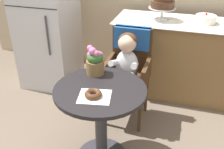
{
  "coord_description": "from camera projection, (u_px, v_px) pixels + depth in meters",
  "views": [
    {
      "loc": [
        0.58,
        -1.61,
        1.78
      ],
      "look_at": [
        0.05,
        0.15,
        0.77
      ],
      "focal_mm": 42.3,
      "sensor_mm": 36.0,
      "label": 1
    }
  ],
  "objects": [
    {
      "name": "cafe_table",
      "position": [
        101.0,
        111.0,
        2.11
      ],
      "size": [
        0.72,
        0.72,
        0.72
      ],
      "color": "black",
      "rests_on": "ground"
    },
    {
      "name": "wicker_chair",
      "position": [
        130.0,
        60.0,
        2.64
      ],
      "size": [
        0.42,
        0.45,
        0.95
      ],
      "rotation": [
        0.0,
        0.0,
        0.1
      ],
      "color": "#472D19",
      "rests_on": "ground"
    },
    {
      "name": "seated_child",
      "position": [
        126.0,
        63.0,
        2.49
      ],
      "size": [
        0.27,
        0.32,
        0.73
      ],
      "color": "silver",
      "rests_on": "ground"
    },
    {
      "name": "paper_napkin",
      "position": [
        95.0,
        97.0,
        1.91
      ],
      "size": [
        0.27,
        0.24,
        0.0
      ],
      "primitive_type": "cube",
      "rotation": [
        0.0,
        0.0,
        0.19
      ],
      "color": "white",
      "rests_on": "cafe_table"
    },
    {
      "name": "donut_front",
      "position": [
        93.0,
        94.0,
        1.9
      ],
      "size": [
        0.13,
        0.13,
        0.04
      ],
      "color": "#4C2D19",
      "rests_on": "cafe_table"
    },
    {
      "name": "flower_vase",
      "position": [
        95.0,
        61.0,
        2.17
      ],
      "size": [
        0.15,
        0.15,
        0.25
      ],
      "color": "brown",
      "rests_on": "cafe_table"
    },
    {
      "name": "display_counter",
      "position": [
        181.0,
        59.0,
        3.09
      ],
      "size": [
        1.56,
        0.62,
        0.9
      ],
      "color": "olive",
      "rests_on": "ground"
    },
    {
      "name": "tiered_cake_stand",
      "position": [
        163.0,
        3.0,
        2.86
      ],
      "size": [
        0.3,
        0.3,
        0.28
      ],
      "color": "silver",
      "rests_on": "display_counter"
    },
    {
      "name": "round_layer_cake",
      "position": [
        206.0,
        19.0,
        2.82
      ],
      "size": [
        0.22,
        0.22,
        0.11
      ],
      "color": "white",
      "rests_on": "display_counter"
    },
    {
      "name": "refrigerator",
      "position": [
        47.0,
        19.0,
        3.14
      ],
      "size": [
        0.64,
        0.63,
        1.7
      ],
      "color": "silver",
      "rests_on": "ground"
    }
  ]
}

